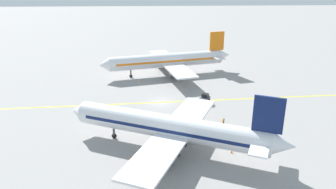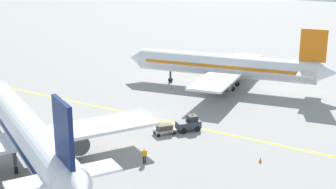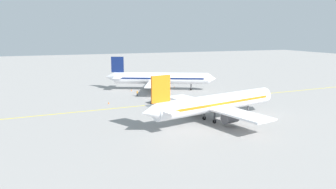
# 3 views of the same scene
# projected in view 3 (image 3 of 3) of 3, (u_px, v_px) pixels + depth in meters

# --- Properties ---
(ground_plane) EXTENTS (400.00, 400.00, 0.00)m
(ground_plane) POSITION_uv_depth(u_px,v_px,m) (187.00, 101.00, 87.96)
(ground_plane) COLOR gray
(apron_yellow_centreline) EXTENTS (7.87, 119.79, 0.01)m
(apron_yellow_centreline) POSITION_uv_depth(u_px,v_px,m) (187.00, 101.00, 87.96)
(apron_yellow_centreline) COLOR yellow
(apron_yellow_centreline) RESTS_ON ground
(airplane_at_gate) EXTENTS (27.66, 33.60, 10.60)m
(airplane_at_gate) POSITION_uv_depth(u_px,v_px,m) (160.00, 78.00, 104.62)
(airplane_at_gate) COLOR white
(airplane_at_gate) RESTS_ON ground
(airplane_adjacent_stand) EXTENTS (28.44, 35.17, 10.60)m
(airplane_adjacent_stand) POSITION_uv_depth(u_px,v_px,m) (215.00, 103.00, 68.17)
(airplane_adjacent_stand) COLOR white
(airplane_adjacent_stand) RESTS_ON ground
(baggage_tug_dark) EXTENTS (3.34, 2.87, 2.11)m
(baggage_tug_dark) POSITION_uv_depth(u_px,v_px,m) (155.00, 100.00, 85.49)
(baggage_tug_dark) COLOR #333842
(baggage_tug_dark) RESTS_ON ground
(baggage_cart_trailing) EXTENTS (2.95, 2.54, 1.24)m
(baggage_cart_trailing) POSITION_uv_depth(u_px,v_px,m) (157.00, 98.00, 88.70)
(baggage_cart_trailing) COLOR gray
(baggage_cart_trailing) RESTS_ON ground
(ground_crew_worker) EXTENTS (0.50, 0.38, 1.68)m
(ground_crew_worker) POSITION_uv_depth(u_px,v_px,m) (137.00, 93.00, 94.97)
(ground_crew_worker) COLOR #23232D
(ground_crew_worker) RESTS_ON ground
(traffic_cone_near_nose) EXTENTS (0.32, 0.32, 0.55)m
(traffic_cone_near_nose) POSITION_uv_depth(u_px,v_px,m) (174.00, 87.00, 109.60)
(traffic_cone_near_nose) COLOR orange
(traffic_cone_near_nose) RESTS_ON ground
(traffic_cone_mid_apron) EXTENTS (0.32, 0.32, 0.55)m
(traffic_cone_mid_apron) POSITION_uv_depth(u_px,v_px,m) (109.00, 103.00, 84.81)
(traffic_cone_mid_apron) COLOR orange
(traffic_cone_mid_apron) RESTS_ON ground
(traffic_cone_by_wingtip) EXTENTS (0.32, 0.32, 0.55)m
(traffic_cone_by_wingtip) POSITION_uv_depth(u_px,v_px,m) (228.00, 110.00, 76.69)
(traffic_cone_by_wingtip) COLOR orange
(traffic_cone_by_wingtip) RESTS_ON ground
(traffic_cone_far_edge) EXTENTS (0.32, 0.32, 0.55)m
(traffic_cone_far_edge) POSITION_uv_depth(u_px,v_px,m) (131.00, 90.00, 103.44)
(traffic_cone_far_edge) COLOR orange
(traffic_cone_far_edge) RESTS_ON ground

